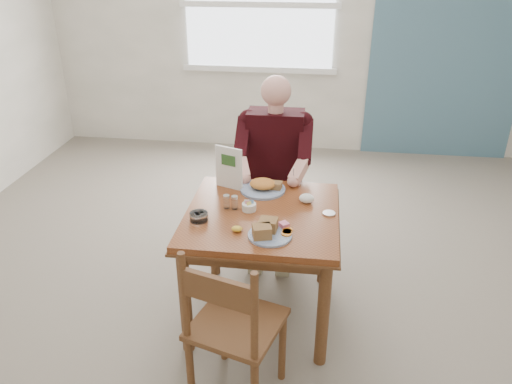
# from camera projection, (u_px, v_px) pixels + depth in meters

# --- Properties ---
(floor) EXTENTS (6.00, 6.00, 0.00)m
(floor) POSITION_uv_depth(u_px,v_px,m) (261.00, 311.00, 3.30)
(floor) COLOR slate
(floor) RESTS_ON ground
(wall_back) EXTENTS (5.50, 0.00, 5.50)m
(wall_back) POSITION_uv_depth(u_px,v_px,m) (297.00, 25.00, 5.33)
(wall_back) COLOR white
(wall_back) RESTS_ON ground
(accent_panel) EXTENTS (1.60, 0.02, 2.80)m
(accent_panel) POSITION_uv_depth(u_px,v_px,m) (452.00, 28.00, 5.12)
(accent_panel) COLOR #466E83
(accent_panel) RESTS_ON ground
(lemon_wedge) EXTENTS (0.07, 0.06, 0.03)m
(lemon_wedge) POSITION_uv_depth(u_px,v_px,m) (237.00, 229.00, 2.76)
(lemon_wedge) COLOR yellow
(lemon_wedge) RESTS_ON table
(napkin) EXTENTS (0.10, 0.08, 0.06)m
(napkin) POSITION_uv_depth(u_px,v_px,m) (307.00, 198.00, 3.06)
(napkin) COLOR white
(napkin) RESTS_ON table
(metal_dish) EXTENTS (0.08, 0.08, 0.01)m
(metal_dish) POSITION_uv_depth(u_px,v_px,m) (329.00, 213.00, 2.94)
(metal_dish) COLOR silver
(metal_dish) RESTS_ON table
(window) EXTENTS (1.72, 0.04, 1.42)m
(window) POSITION_uv_depth(u_px,v_px,m) (259.00, 5.00, 5.26)
(window) COLOR white
(window) RESTS_ON wall_back
(table) EXTENTS (0.92, 0.92, 0.75)m
(table) POSITION_uv_depth(u_px,v_px,m) (262.00, 228.00, 3.01)
(table) COLOR brown
(table) RESTS_ON ground
(chair_far) EXTENTS (0.42, 0.42, 0.95)m
(chair_far) POSITION_uv_depth(u_px,v_px,m) (275.00, 193.00, 3.79)
(chair_far) COLOR brown
(chair_far) RESTS_ON ground
(chair_near) EXTENTS (0.52, 0.52, 0.95)m
(chair_near) POSITION_uv_depth(u_px,v_px,m) (233.00, 328.00, 2.47)
(chair_near) COLOR brown
(chair_near) RESTS_ON ground
(diner) EXTENTS (0.53, 0.56, 1.39)m
(diner) POSITION_uv_depth(u_px,v_px,m) (274.00, 157.00, 3.56)
(diner) COLOR gray
(diner) RESTS_ON chair_far
(near_plate) EXTENTS (0.27, 0.27, 0.08)m
(near_plate) POSITION_uv_depth(u_px,v_px,m) (268.00, 231.00, 2.71)
(near_plate) COLOR white
(near_plate) RESTS_ON table
(far_plate) EXTENTS (0.33, 0.33, 0.08)m
(far_plate) POSITION_uv_depth(u_px,v_px,m) (264.00, 186.00, 3.21)
(far_plate) COLOR white
(far_plate) RESTS_ON table
(caddy) EXTENTS (0.10, 0.10, 0.06)m
(caddy) POSITION_uv_depth(u_px,v_px,m) (249.00, 207.00, 2.97)
(caddy) COLOR white
(caddy) RESTS_ON table
(shakers) EXTENTS (0.09, 0.05, 0.09)m
(shakers) POSITION_uv_depth(u_px,v_px,m) (231.00, 202.00, 2.98)
(shakers) COLOR white
(shakers) RESTS_ON table
(creamer) EXTENTS (0.11, 0.11, 0.05)m
(creamer) POSITION_uv_depth(u_px,v_px,m) (199.00, 217.00, 2.86)
(creamer) COLOR white
(creamer) RESTS_ON table
(menu) EXTENTS (0.18, 0.08, 0.28)m
(menu) POSITION_uv_depth(u_px,v_px,m) (229.00, 168.00, 3.19)
(menu) COLOR white
(menu) RESTS_ON table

